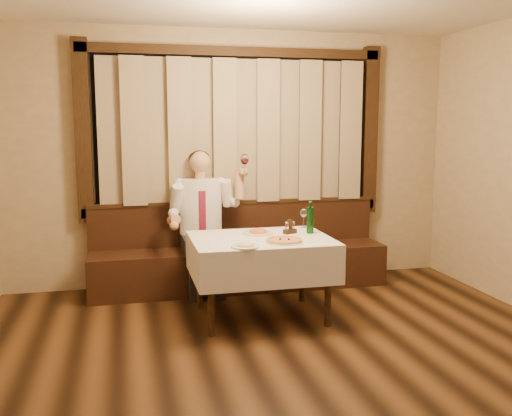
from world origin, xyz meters
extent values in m
cube|color=black|center=(0.00, 0.00, -0.01)|extent=(5.00, 6.00, 0.01)
cube|color=tan|center=(0.00, 3.00, 1.40)|extent=(5.00, 0.01, 2.80)
cube|color=black|center=(0.00, 2.98, 1.70)|extent=(3.00, 0.02, 1.60)
cube|color=orange|center=(-0.70, 2.97, 1.40)|extent=(0.50, 0.01, 0.40)
cube|color=black|center=(0.00, 2.94, 0.85)|extent=(3.30, 0.12, 0.10)
cube|color=black|center=(0.00, 2.94, 2.55)|extent=(3.30, 0.12, 0.10)
cube|color=black|center=(-1.60, 2.94, 1.70)|extent=(0.16, 0.12, 1.90)
cube|color=black|center=(1.60, 2.94, 1.70)|extent=(0.16, 0.12, 1.90)
cube|color=#827054|center=(0.00, 2.88, 1.70)|extent=(2.90, 0.08, 1.55)
cube|color=black|center=(0.00, 2.68, 0.23)|extent=(3.20, 0.60, 0.45)
cube|color=black|center=(0.00, 2.92, 0.68)|extent=(3.20, 0.12, 0.45)
cube|color=black|center=(0.00, 2.92, 0.92)|extent=(3.20, 0.14, 0.04)
cylinder|color=black|center=(-0.52, 1.33, 0.35)|extent=(0.06, 0.06, 0.71)
cylinder|color=black|center=(0.52, 1.33, 0.35)|extent=(0.06, 0.06, 0.71)
cylinder|color=black|center=(-0.52, 2.07, 0.35)|extent=(0.06, 0.06, 0.71)
cylinder|color=black|center=(0.52, 2.07, 0.35)|extent=(0.06, 0.06, 0.71)
cube|color=black|center=(0.00, 1.70, 0.73)|extent=(1.20, 0.90, 0.04)
cube|color=white|center=(0.00, 1.70, 0.75)|extent=(1.26, 0.96, 0.01)
cube|color=white|center=(0.00, 1.22, 0.58)|extent=(1.26, 0.01, 0.35)
cube|color=white|center=(0.00, 2.18, 0.58)|extent=(1.26, 0.01, 0.35)
cube|color=white|center=(-0.63, 1.70, 0.58)|extent=(0.01, 0.96, 0.35)
cube|color=white|center=(0.63, 1.70, 0.58)|extent=(0.01, 0.96, 0.35)
cylinder|color=white|center=(0.15, 1.46, 0.76)|extent=(0.33, 0.33, 0.01)
cylinder|color=#D4491F|center=(0.15, 1.46, 0.77)|extent=(0.30, 0.30, 0.01)
torus|color=tan|center=(0.15, 1.46, 0.78)|extent=(0.32, 0.32, 0.02)
sphere|color=black|center=(0.12, 1.48, 0.78)|extent=(0.02, 0.02, 0.02)
sphere|color=black|center=(0.19, 1.45, 0.78)|extent=(0.02, 0.02, 0.02)
cylinder|color=white|center=(0.01, 1.87, 0.76)|extent=(0.28, 0.28, 0.02)
ellipsoid|color=#CB5520|center=(0.01, 1.87, 0.81)|extent=(0.17, 0.17, 0.08)
cylinder|color=white|center=(-0.23, 1.32, 0.76)|extent=(0.24, 0.24, 0.01)
ellipsoid|color=beige|center=(-0.23, 1.32, 0.80)|extent=(0.15, 0.15, 0.07)
cylinder|color=#115017|center=(0.50, 1.79, 0.88)|extent=(0.07, 0.07, 0.25)
cylinder|color=#115017|center=(0.50, 1.79, 1.02)|extent=(0.03, 0.03, 0.06)
cylinder|color=silver|center=(0.50, 1.79, 1.06)|extent=(0.03, 0.03, 0.01)
cylinder|color=white|center=(0.53, 2.08, 0.76)|extent=(0.06, 0.06, 0.01)
cylinder|color=white|center=(0.53, 2.08, 0.81)|extent=(0.01, 0.01, 0.10)
ellipsoid|color=white|center=(0.53, 2.08, 0.91)|extent=(0.07, 0.07, 0.09)
cube|color=black|center=(0.31, 1.82, 0.78)|extent=(0.14, 0.10, 0.04)
cube|color=black|center=(0.31, 1.82, 0.84)|extent=(0.04, 0.06, 0.09)
cylinder|color=white|center=(0.28, 1.81, 0.82)|extent=(0.03, 0.03, 0.07)
cylinder|color=silver|center=(0.28, 1.81, 0.86)|extent=(0.03, 0.03, 0.01)
cylinder|color=white|center=(0.35, 1.83, 0.82)|extent=(0.03, 0.03, 0.07)
cylinder|color=silver|center=(0.35, 1.83, 0.86)|extent=(0.03, 0.03, 0.01)
cube|color=black|center=(-0.42, 2.55, 0.54)|extent=(0.43, 0.48, 0.17)
cube|color=black|center=(-0.53, 2.31, 0.23)|extent=(0.12, 0.13, 0.45)
cube|color=black|center=(-0.30, 2.31, 0.23)|extent=(0.12, 0.13, 0.45)
ellipsoid|color=white|center=(-0.42, 2.71, 0.91)|extent=(0.45, 0.28, 0.58)
cube|color=maroon|center=(-0.42, 2.57, 0.88)|extent=(0.07, 0.01, 0.43)
cylinder|color=tan|center=(-0.42, 2.71, 1.25)|extent=(0.11, 0.11, 0.09)
sphere|color=tan|center=(-0.42, 2.71, 1.39)|extent=(0.23, 0.23, 0.23)
ellipsoid|color=black|center=(-0.42, 2.74, 1.42)|extent=(0.23, 0.23, 0.17)
sphere|color=white|center=(-0.63, 2.71, 1.15)|extent=(0.14, 0.14, 0.14)
sphere|color=white|center=(-0.20, 2.71, 1.15)|extent=(0.14, 0.14, 0.14)
sphere|color=tan|center=(-0.74, 2.27, 0.79)|extent=(0.09, 0.09, 0.09)
sphere|color=tan|center=(0.01, 2.53, 1.29)|extent=(0.10, 0.10, 0.10)
cylinder|color=white|center=(0.01, 2.50, 1.33)|extent=(0.01, 0.01, 0.12)
ellipsoid|color=white|center=(0.01, 2.50, 1.42)|extent=(0.09, 0.09, 0.11)
ellipsoid|color=#4C070F|center=(0.01, 2.50, 1.40)|extent=(0.07, 0.07, 0.06)
camera|label=1|loc=(-1.21, -3.26, 1.80)|focal=40.00mm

